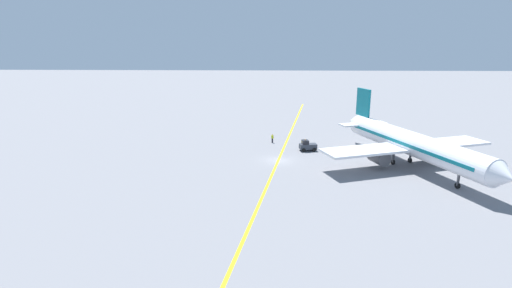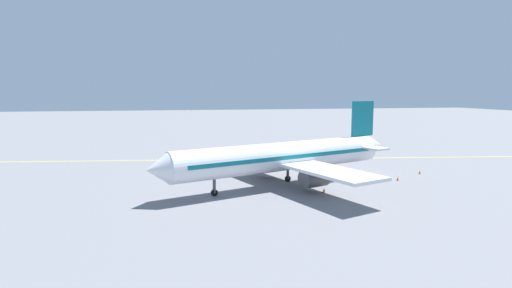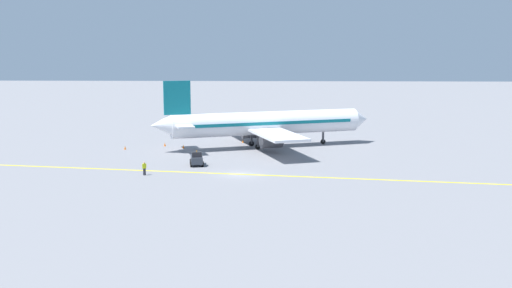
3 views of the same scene
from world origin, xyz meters
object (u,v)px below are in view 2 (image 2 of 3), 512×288
Objects in this scene: ground_crew_worker at (327,151)px; traffic_cone_by_wingtip at (398,179)px; airplane_at_gate at (286,157)px; traffic_cone_far_edge at (370,177)px; traffic_cone_mid_apron at (420,172)px; traffic_cone_near_nose at (324,190)px; baggage_tug_dark at (310,158)px.

ground_crew_worker reaches higher than traffic_cone_by_wingtip.
airplane_at_gate reaches higher than traffic_cone_far_edge.
ground_crew_worker is 19.57m from traffic_cone_mid_apron.
traffic_cone_mid_apron is (7.15, -17.67, 0.00)m from traffic_cone_near_nose.
airplane_at_gate is 62.60× the size of traffic_cone_by_wingtip.
airplane_at_gate is at bearing 96.26° from traffic_cone_far_edge.
traffic_cone_mid_apron is (-12.05, -12.60, -0.63)m from baggage_tug_dark.
baggage_tug_dark is at bearing 46.27° from traffic_cone_mid_apron.
traffic_cone_near_nose is at bearing 122.65° from traffic_cone_far_edge.
airplane_at_gate is at bearing 39.25° from traffic_cone_near_nose.
traffic_cone_far_edge is (5.72, -8.93, 0.00)m from traffic_cone_near_nose.
airplane_at_gate is 10.71× the size of baggage_tug_dark.
traffic_cone_near_nose is 1.00× the size of traffic_cone_mid_apron.
airplane_at_gate is at bearing 97.51° from traffic_cone_mid_apron.
ground_crew_worker is at bearing -42.07° from baggage_tug_dark.
traffic_cone_far_edge is at bearing -57.35° from traffic_cone_near_nose.
traffic_cone_far_edge is at bearing 99.28° from traffic_cone_mid_apron.
ground_crew_worker is at bearing -34.04° from airplane_at_gate.
airplane_at_gate is at bearing 149.85° from baggage_tug_dark.
traffic_cone_mid_apron is at bearing -67.98° from traffic_cone_near_nose.
baggage_tug_dark is 5.85× the size of traffic_cone_mid_apron.
traffic_cone_near_nose and traffic_cone_by_wingtip have the same top height.
baggage_tug_dark is 8.37m from ground_crew_worker.
traffic_cone_far_edge is at bearing -83.74° from airplane_at_gate.
airplane_at_gate reaches higher than ground_crew_worker.
ground_crew_worker is 3.05× the size of traffic_cone_near_nose.
baggage_tug_dark reaches higher than traffic_cone_by_wingtip.
traffic_cone_far_edge is at bearing 174.92° from ground_crew_worker.
traffic_cone_far_edge is at bearing 60.66° from traffic_cone_by_wingtip.
traffic_cone_by_wingtip is at bearing -119.34° from traffic_cone_far_edge.
traffic_cone_by_wingtip is 1.00× the size of traffic_cone_far_edge.
ground_crew_worker is 21.56m from traffic_cone_by_wingtip.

